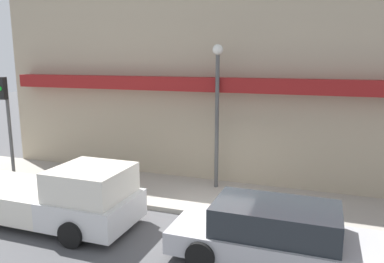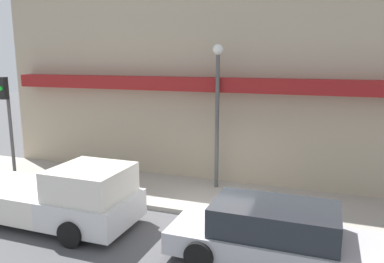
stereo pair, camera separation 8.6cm
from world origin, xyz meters
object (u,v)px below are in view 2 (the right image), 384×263
Objects in this scene: fire_hydrant at (103,183)px; traffic_light at (7,111)px; pickup_truck at (54,197)px; parked_car at (274,234)px; street_lamp at (217,99)px.

traffic_light is at bearing -179.45° from fire_hydrant.
traffic_light is at bearing 147.40° from pickup_truck.
parked_car is 10.52m from traffic_light.
pickup_truck is at bearing -30.44° from traffic_light.
traffic_light is at bearing 165.77° from parked_car.
fire_hydrant is at bearing 84.81° from pickup_truck.
street_lamp reaches higher than fire_hydrant.
street_lamp is at bearing 120.49° from parked_car.
traffic_light reaches higher than fire_hydrant.
pickup_truck is 6.08m from street_lamp.
pickup_truck is 8.68× the size of fire_hydrant.
street_lamp reaches higher than pickup_truck.
parked_car is at bearing -2.16° from pickup_truck.
traffic_light is (-7.44, -1.92, -0.51)m from street_lamp.
street_lamp is (3.62, 4.17, 2.54)m from pickup_truck.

